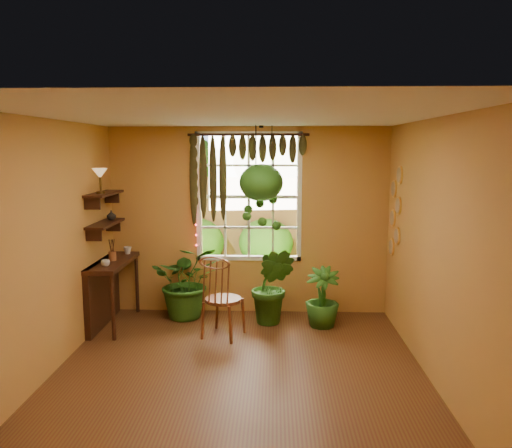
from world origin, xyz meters
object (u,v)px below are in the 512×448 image
Objects in this scene: hanging_basket at (261,188)px; counter_ledge at (106,285)px; potted_plant_mid at (273,286)px; potted_plant_left at (187,281)px; windsor_chair at (222,310)px.

counter_ledge is at bearing -170.06° from hanging_basket.
hanging_basket is (2.10, 0.37, 1.31)m from counter_ledge.
hanging_basket is (-0.16, 0.24, 1.32)m from potted_plant_mid.
potted_plant_left reaches higher than counter_ledge.
hanging_basket reaches higher than potted_plant_mid.
counter_ledge is 2.50m from hanging_basket.
potted_plant_mid reaches higher than counter_ledge.
potted_plant_mid is at bearing 59.97° from windsor_chair.
counter_ledge is 1.12× the size of potted_plant_mid.
potted_plant_left is at bearing 149.08° from windsor_chair.
windsor_chair reaches higher than potted_plant_mid.
hanging_basket is at bearing 124.05° from potted_plant_mid.
counter_ledge is 2.26m from potted_plant_mid.
counter_ledge is at bearing -172.22° from windsor_chair.
windsor_chair is at bearing -13.47° from counter_ledge.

